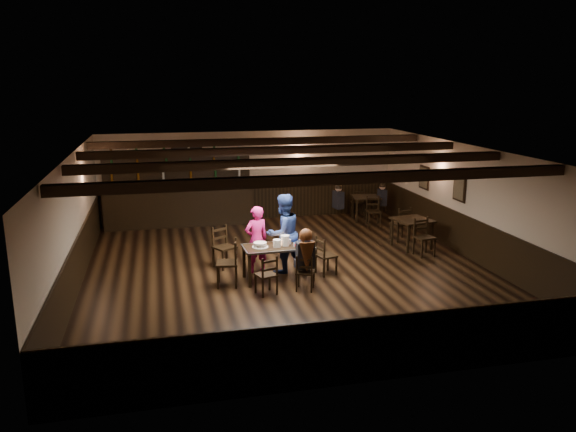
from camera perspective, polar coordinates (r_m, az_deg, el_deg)
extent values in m
plane|color=black|center=(12.79, -0.02, -5.50)|extent=(10.00, 10.00, 0.00)
cube|color=beige|center=(17.23, -3.82, 4.12)|extent=(9.00, 0.02, 2.70)
cube|color=beige|center=(7.84, 8.39, -7.81)|extent=(9.00, 0.02, 2.70)
cube|color=beige|center=(12.24, -21.01, -0.73)|extent=(0.02, 10.00, 2.70)
cube|color=beige|center=(14.11, 18.07, 1.33)|extent=(0.02, 10.00, 2.70)
cube|color=silver|center=(12.18, -0.02, 6.59)|extent=(9.00, 10.00, 0.02)
cube|color=black|center=(17.36, -3.76, 1.33)|extent=(9.00, 0.04, 1.00)
cube|color=black|center=(8.21, 8.10, -13.26)|extent=(9.00, 0.04, 1.00)
cube|color=black|center=(12.46, -20.54, -4.51)|extent=(0.04, 10.00, 1.00)
cube|color=black|center=(14.29, 17.72, -2.00)|extent=(0.04, 10.00, 1.00)
cube|color=black|center=(16.92, -10.21, 5.47)|extent=(0.90, 0.03, 1.00)
cube|color=black|center=(16.90, -10.21, 5.46)|extent=(0.80, 0.02, 0.90)
cube|color=black|center=(14.47, 17.03, 2.71)|extent=(0.03, 0.55, 0.65)
cube|color=#72664C|center=(14.46, 16.96, 2.71)|extent=(0.02, 0.45, 0.55)
cube|color=black|center=(16.12, 13.67, 3.82)|extent=(0.03, 0.55, 0.65)
cube|color=#72664C|center=(16.11, 13.61, 3.82)|extent=(0.02, 0.45, 0.55)
cube|color=black|center=(9.33, 4.18, 3.75)|extent=(8.90, 0.18, 0.18)
cube|color=black|center=(11.23, 1.14, 5.47)|extent=(8.90, 0.18, 0.18)
cube|color=black|center=(13.16, -1.02, 6.68)|extent=(8.90, 0.18, 0.18)
cube|color=black|center=(15.11, -2.63, 7.57)|extent=(8.90, 0.18, 0.18)
cube|color=black|center=(11.67, -3.91, -5.59)|extent=(0.06, 0.06, 0.71)
cube|color=black|center=(12.26, -4.49, -4.65)|extent=(0.06, 0.06, 0.71)
cube|color=black|center=(12.00, 2.57, -5.03)|extent=(0.06, 0.06, 0.71)
cube|color=black|center=(12.57, 1.70, -4.15)|extent=(0.06, 0.06, 0.71)
cube|color=black|center=(11.99, -1.01, -3.15)|extent=(1.52, 0.80, 0.04)
cube|color=#A5A8AD|center=(12.33, -1.42, -2.68)|extent=(1.50, 0.08, 0.04)
cube|color=#A5A8AD|center=(11.66, -0.57, -3.64)|extent=(1.50, 0.08, 0.04)
cube|color=#A5A8AD|center=(12.18, 2.34, -2.89)|extent=(0.06, 0.75, 0.04)
cube|color=#A5A8AD|center=(11.84, -4.45, -3.41)|extent=(0.06, 0.75, 0.04)
cube|color=black|center=(11.56, -1.89, -6.62)|extent=(0.04, 0.04, 0.39)
cube|color=black|center=(11.31, -1.13, -7.08)|extent=(0.04, 0.04, 0.39)
cube|color=black|center=(11.42, -3.32, -6.90)|extent=(0.04, 0.04, 0.39)
cube|color=black|center=(11.16, -2.58, -7.38)|extent=(0.04, 0.04, 0.39)
cube|color=black|center=(11.29, -2.24, -5.99)|extent=(0.47, 0.46, 0.04)
cube|color=black|center=(11.10, -1.86, -5.24)|extent=(0.37, 0.15, 0.40)
cube|color=black|center=(11.11, -1.86, -5.43)|extent=(0.31, 0.12, 0.04)
cube|color=black|center=(11.06, -1.87, -4.64)|extent=(0.31, 0.12, 0.04)
cube|color=black|center=(11.69, 2.59, -6.45)|extent=(0.04, 0.04, 0.37)
cube|color=black|center=(11.42, 2.41, -6.95)|extent=(0.04, 0.04, 0.37)
cube|color=black|center=(11.73, 1.10, -6.37)|extent=(0.04, 0.04, 0.37)
cube|color=black|center=(11.46, 0.87, -6.86)|extent=(0.04, 0.04, 0.37)
cube|color=black|center=(11.50, 1.75, -5.72)|extent=(0.46, 0.45, 0.03)
cube|color=black|center=(11.31, 1.65, -5.04)|extent=(0.34, 0.17, 0.38)
cube|color=black|center=(11.32, 1.65, -5.23)|extent=(0.29, 0.14, 0.04)
cube|color=black|center=(11.27, 1.66, -4.49)|extent=(0.29, 0.14, 0.04)
cube|color=black|center=(12.05, -7.05, -5.65)|extent=(0.04, 0.04, 0.47)
cube|color=black|center=(12.04, -5.27, -5.63)|extent=(0.04, 0.04, 0.47)
cube|color=black|center=(11.68, -7.14, -6.29)|extent=(0.04, 0.04, 0.47)
cube|color=black|center=(11.67, -5.31, -6.27)|extent=(0.04, 0.04, 0.47)
cube|color=black|center=(11.77, -6.22, -4.78)|extent=(0.50, 0.52, 0.04)
cube|color=black|center=(11.69, -5.34, -3.62)|extent=(0.11, 0.46, 0.49)
cube|color=black|center=(11.71, -5.34, -3.85)|extent=(0.09, 0.39, 0.05)
cube|color=black|center=(11.65, -5.36, -2.93)|extent=(0.09, 0.39, 0.05)
cube|color=black|center=(12.45, 4.93, -5.10)|extent=(0.04, 0.04, 0.41)
cube|color=black|center=(12.29, 3.68, -5.35)|extent=(0.04, 0.04, 0.41)
cube|color=black|center=(12.72, 4.07, -4.67)|extent=(0.04, 0.04, 0.41)
cube|color=black|center=(12.56, 2.83, -4.91)|extent=(0.04, 0.04, 0.41)
cube|color=black|center=(12.43, 3.89, -4.03)|extent=(0.47, 0.49, 0.04)
cube|color=black|center=(12.29, 3.28, -3.20)|extent=(0.14, 0.39, 0.43)
cube|color=black|center=(12.30, 3.28, -3.39)|extent=(0.12, 0.33, 0.05)
cube|color=black|center=(12.25, 3.29, -2.62)|extent=(0.12, 0.33, 0.05)
cube|color=black|center=(12.75, -6.62, -4.59)|extent=(0.05, 0.05, 0.45)
cube|color=black|center=(13.02, -7.58, -4.22)|extent=(0.05, 0.05, 0.45)
cube|color=black|center=(12.97, -5.28, -4.23)|extent=(0.05, 0.05, 0.45)
cube|color=black|center=(13.24, -6.25, -3.88)|extent=(0.05, 0.05, 0.45)
cube|color=black|center=(12.92, -6.46, -3.18)|extent=(0.60, 0.59, 0.04)
cube|color=black|center=(12.99, -6.97, -2.00)|extent=(0.40, 0.26, 0.48)
cube|color=black|center=(13.00, -6.96, -2.21)|extent=(0.34, 0.22, 0.05)
cube|color=black|center=(12.95, -6.99, -1.40)|extent=(0.34, 0.22, 0.05)
imported|color=#E92581|center=(12.47, -3.22, -2.39)|extent=(0.63, 0.50, 1.51)
imported|color=navy|center=(12.45, -0.49, -1.77)|extent=(1.06, 0.97, 1.77)
cube|color=black|center=(11.57, 1.59, -4.86)|extent=(0.34, 0.34, 0.14)
cube|color=black|center=(11.38, 1.76, -3.90)|extent=(0.36, 0.21, 0.51)
cylinder|color=black|center=(11.31, 1.77, -2.78)|extent=(0.11, 0.36, 0.36)
sphere|color=#D8A384|center=(11.27, 1.78, -2.01)|extent=(0.22, 0.22, 0.22)
sphere|color=#331D0B|center=(11.24, 1.82, -2.00)|extent=(0.27, 0.27, 0.27)
cone|color=#331D0B|center=(11.26, 1.94, -4.21)|extent=(0.21, 0.21, 0.63)
cylinder|color=white|center=(11.91, -2.85, -3.15)|extent=(0.34, 0.34, 0.01)
cylinder|color=white|center=(11.89, -2.85, -2.90)|extent=(0.28, 0.28, 0.09)
cylinder|color=silver|center=(11.90, -2.85, -3.01)|extent=(0.29, 0.29, 0.05)
cylinder|color=white|center=(11.90, -1.12, -2.78)|extent=(0.17, 0.17, 0.16)
cylinder|color=white|center=(12.00, -0.31, -2.48)|extent=(0.19, 0.19, 0.22)
cylinder|color=#A5A8AD|center=(12.07, -0.75, -2.86)|extent=(0.04, 0.04, 0.03)
sphere|color=orange|center=(12.06, -0.75, -2.74)|extent=(0.03, 0.03, 0.03)
cylinder|color=silver|center=(11.93, 0.61, -2.93)|extent=(0.03, 0.03, 0.08)
cylinder|color=#A5A8AD|center=(12.04, 0.82, -2.78)|extent=(0.03, 0.03, 0.08)
cylinder|color=silver|center=(12.12, 0.16, -2.61)|extent=(0.07, 0.07, 0.10)
cube|color=maroon|center=(12.05, 1.38, -2.95)|extent=(0.35, 0.28, 0.00)
cube|color=navy|center=(12.26, 1.34, -2.66)|extent=(0.37, 0.27, 0.00)
cube|color=black|center=(16.83, -10.96, 0.89)|extent=(4.28, 0.60, 1.10)
cube|color=black|center=(16.71, -11.05, 2.81)|extent=(4.48, 0.70, 0.05)
cube|color=black|center=(16.98, -11.09, 2.90)|extent=(4.28, 0.10, 2.20)
cube|color=black|center=(16.84, -11.11, 3.67)|extent=(4.18, 0.22, 0.03)
cube|color=black|center=(16.79, -11.17, 4.85)|extent=(4.18, 0.22, 0.03)
cube|color=black|center=(16.74, -11.22, 6.03)|extent=(4.18, 0.22, 0.03)
cube|color=black|center=(14.62, 12.53, -0.39)|extent=(1.00, 1.00, 0.04)
cube|color=black|center=(14.24, 12.10, -2.31)|extent=(0.05, 0.05, 0.71)
cube|color=black|center=(14.80, 10.54, -1.62)|extent=(0.05, 0.05, 0.71)
cube|color=black|center=(14.64, 14.40, -2.00)|extent=(0.05, 0.05, 0.71)
cube|color=black|center=(15.20, 12.80, -1.34)|extent=(0.05, 0.05, 0.71)
cube|color=black|center=(17.24, 7.91, 1.92)|extent=(0.93, 0.93, 0.04)
cube|color=black|center=(16.93, 6.99, 0.44)|extent=(0.05, 0.05, 0.71)
cube|color=black|center=(17.57, 6.58, 0.94)|extent=(0.05, 0.05, 0.71)
cube|color=black|center=(17.07, 9.20, 0.47)|extent=(0.05, 0.05, 0.71)
cube|color=black|center=(17.71, 8.71, 0.97)|extent=(0.05, 0.05, 0.71)
cube|color=black|center=(16.76, 5.13, 1.65)|extent=(0.29, 0.39, 0.51)
sphere|color=#D8A384|center=(16.69, 5.15, 2.82)|extent=(0.20, 0.20, 0.20)
sphere|color=black|center=(16.69, 5.16, 2.92)|extent=(0.21, 0.21, 0.21)
cube|color=black|center=(17.35, 9.53, 1.88)|extent=(0.23, 0.35, 0.49)
sphere|color=#D8A384|center=(17.28, 9.57, 2.94)|extent=(0.19, 0.19, 0.19)
sphere|color=black|center=(17.28, 9.57, 3.03)|extent=(0.20, 0.20, 0.20)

